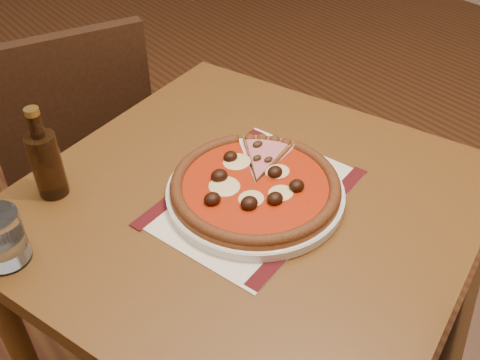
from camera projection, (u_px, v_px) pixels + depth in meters
The scene contains 8 objects.
table at pixel (246, 236), 1.07m from camera, with size 1.00×1.00×0.75m.
chair_far at pixel (75, 144), 1.56m from camera, with size 0.49×0.49×0.88m.
placemat at pixel (255, 197), 1.00m from camera, with size 0.38×0.27×0.00m, color white.
plate at pixel (255, 193), 1.00m from camera, with size 0.33×0.33×0.02m, color white.
pizza at pixel (255, 185), 0.99m from camera, with size 0.32×0.32×0.04m.
ham_slice at pixel (262, 152), 1.07m from camera, with size 0.14×0.13×0.02m.
water_glass at pixel (0, 238), 0.86m from camera, with size 0.08×0.08×0.10m, color white.
bottle at pixel (46, 162), 0.97m from camera, with size 0.06×0.06×0.19m.
Camera 1 is at (-1.09, -1.60, 1.41)m, focal length 40.00 mm.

